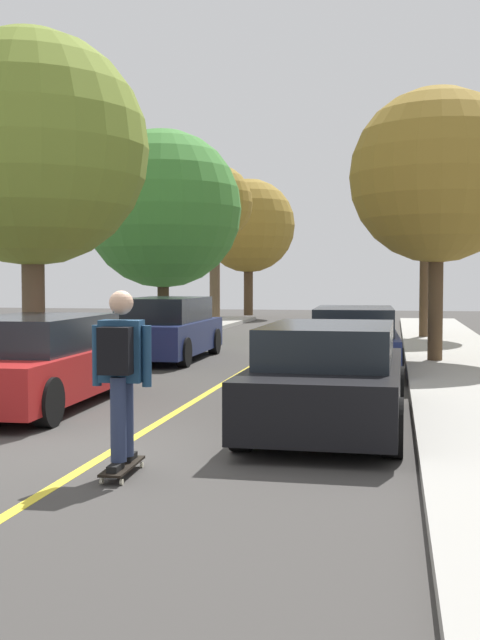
# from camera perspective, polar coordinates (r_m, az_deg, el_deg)

# --- Properties ---
(ground) EXTENTS (80.00, 80.00, 0.00)m
(ground) POSITION_cam_1_polar(r_m,az_deg,el_deg) (8.83, -9.32, -9.37)
(ground) COLOR #3D3A38
(center_line) EXTENTS (0.12, 39.20, 0.01)m
(center_line) POSITION_cam_1_polar(r_m,az_deg,el_deg) (12.59, -2.95, -5.61)
(center_line) COLOR gold
(center_line) RESTS_ON ground
(parked_car_left_nearest) EXTENTS (2.08, 4.40, 1.33)m
(parked_car_left_nearest) POSITION_cam_1_polar(r_m,az_deg,el_deg) (12.09, -14.69, -2.91)
(parked_car_left_nearest) COLOR maroon
(parked_car_left_nearest) RESTS_ON ground
(parked_car_left_near) EXTENTS (1.90, 4.46, 1.45)m
(parked_car_left_near) POSITION_cam_1_polar(r_m,az_deg,el_deg) (18.58, -5.34, -0.63)
(parked_car_left_near) COLOR navy
(parked_car_left_near) RESTS_ON ground
(parked_car_right_nearest) EXTENTS (1.89, 4.44, 1.31)m
(parked_car_right_nearest) POSITION_cam_1_polar(r_m,az_deg,el_deg) (10.05, 6.43, -4.11)
(parked_car_right_nearest) COLOR black
(parked_car_right_nearest) RESTS_ON ground
(parked_car_right_near) EXTENTS (1.95, 4.68, 1.31)m
(parked_car_right_near) POSITION_cam_1_polar(r_m,az_deg,el_deg) (16.22, 8.20, -1.44)
(parked_car_right_near) COLOR navy
(parked_car_right_near) RESTS_ON ground
(street_tree_left_nearest) EXTENTS (4.51, 4.51, 6.51)m
(street_tree_left_nearest) POSITION_cam_1_polar(r_m,az_deg,el_deg) (16.11, -14.75, 11.77)
(street_tree_left_nearest) COLOR brown
(street_tree_left_nearest) RESTS_ON sidewalk_left
(street_tree_left_near) EXTENTS (4.75, 4.75, 6.23)m
(street_tree_left_near) POSITION_cam_1_polar(r_m,az_deg,el_deg) (24.25, -5.56, 7.93)
(street_tree_left_near) COLOR #3D2D1E
(street_tree_left_near) RESTS_ON sidewalk_left
(street_tree_left_far) EXTENTS (2.96, 2.96, 6.18)m
(street_tree_left_far) POSITION_cam_1_polar(r_m,az_deg,el_deg) (31.09, -1.83, 8.30)
(street_tree_left_far) COLOR brown
(street_tree_left_far) RESTS_ON sidewalk_left
(street_tree_left_farthest) EXTENTS (4.46, 4.46, 6.52)m
(street_tree_left_farthest) POSITION_cam_1_polar(r_m,az_deg,el_deg) (38.12, 0.61, 6.76)
(street_tree_left_farthest) COLOR #4C3823
(street_tree_left_farthest) RESTS_ON sidewalk_left
(street_tree_right_nearest) EXTENTS (3.71, 3.71, 5.79)m
(street_tree_right_nearest) POSITION_cam_1_polar(r_m,az_deg,el_deg) (17.62, 13.97, 10.00)
(street_tree_right_nearest) COLOR #4C3823
(street_tree_right_nearest) RESTS_ON sidewalk_right
(street_tree_right_near) EXTENTS (3.83, 3.83, 6.76)m
(street_tree_right_near) POSITION_cam_1_polar(r_m,az_deg,el_deg) (24.75, 13.15, 10.07)
(street_tree_right_near) COLOR #4C3823
(street_tree_right_near) RESTS_ON sidewalk_right
(skateboard) EXTENTS (0.26, 0.85, 0.10)m
(skateboard) POSITION_cam_1_polar(r_m,az_deg,el_deg) (7.80, -8.44, -10.37)
(skateboard) COLOR black
(skateboard) RESTS_ON ground
(skateboarder) EXTENTS (0.58, 0.70, 1.67)m
(skateboarder) POSITION_cam_1_polar(r_m,az_deg,el_deg) (7.60, -8.57, -3.37)
(skateboarder) COLOR black
(skateboarder) RESTS_ON skateboard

